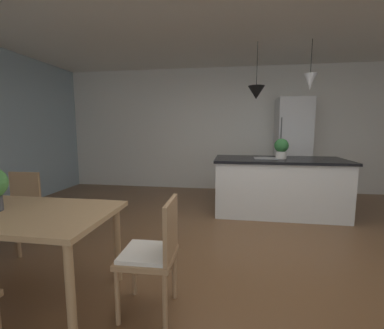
{
  "coord_description": "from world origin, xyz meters",
  "views": [
    {
      "loc": [
        -0.22,
        -2.75,
        1.37
      ],
      "look_at": [
        -0.63,
        -0.19,
        1.02
      ],
      "focal_mm": 24.6,
      "sensor_mm": 36.0,
      "label": 1
    }
  ],
  "objects_px": {
    "chair_far_left": "(18,208)",
    "refrigerator": "(292,148)",
    "chair_kitchen_end": "(154,252)",
    "potted_plant_on_island": "(281,148)",
    "kitchen_island": "(278,186)"
  },
  "relations": [
    {
      "from": "chair_kitchen_end",
      "to": "kitchen_island",
      "type": "distance_m",
      "value": 2.88
    },
    {
      "from": "kitchen_island",
      "to": "chair_kitchen_end",
      "type": "bearing_deg",
      "value": -116.74
    },
    {
      "from": "refrigerator",
      "to": "potted_plant_on_island",
      "type": "xyz_separation_m",
      "value": [
        -0.43,
        -1.26,
        0.08
      ]
    },
    {
      "from": "kitchen_island",
      "to": "refrigerator",
      "type": "height_order",
      "value": "refrigerator"
    },
    {
      "from": "chair_far_left",
      "to": "potted_plant_on_island",
      "type": "distance_m",
      "value": 3.69
    },
    {
      "from": "chair_kitchen_end",
      "to": "refrigerator",
      "type": "distance_m",
      "value": 4.25
    },
    {
      "from": "potted_plant_on_island",
      "to": "chair_far_left",
      "type": "bearing_deg",
      "value": -150.78
    },
    {
      "from": "kitchen_island",
      "to": "refrigerator",
      "type": "xyz_separation_m",
      "value": [
        0.45,
        1.26,
        0.53
      ]
    },
    {
      "from": "potted_plant_on_island",
      "to": "kitchen_island",
      "type": "bearing_deg",
      "value": 180.0
    },
    {
      "from": "chair_far_left",
      "to": "chair_kitchen_end",
      "type": "height_order",
      "value": "same"
    },
    {
      "from": "chair_far_left",
      "to": "potted_plant_on_island",
      "type": "xyz_separation_m",
      "value": [
        3.18,
        1.78,
        0.6
      ]
    },
    {
      "from": "kitchen_island",
      "to": "potted_plant_on_island",
      "type": "xyz_separation_m",
      "value": [
        0.02,
        -0.0,
        0.61
      ]
    },
    {
      "from": "chair_kitchen_end",
      "to": "potted_plant_on_island",
      "type": "bearing_deg",
      "value": 62.87
    },
    {
      "from": "chair_far_left",
      "to": "potted_plant_on_island",
      "type": "bearing_deg",
      "value": 29.22
    },
    {
      "from": "chair_far_left",
      "to": "refrigerator",
      "type": "bearing_deg",
      "value": 40.16
    }
  ]
}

